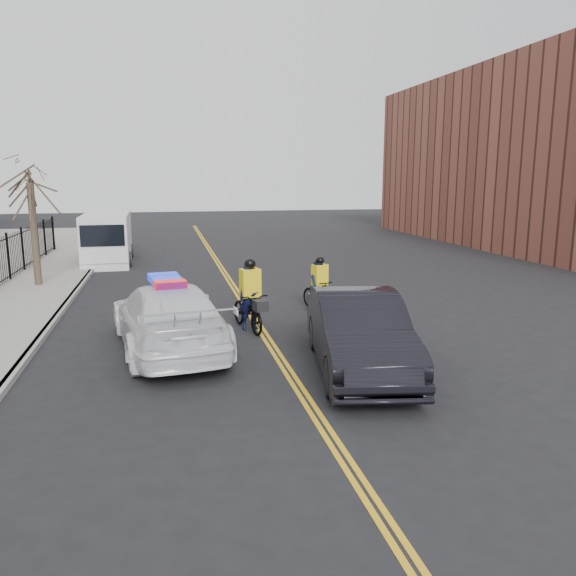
% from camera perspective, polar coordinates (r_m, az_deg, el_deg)
% --- Properties ---
extents(ground, '(120.00, 120.00, 0.00)m').
position_cam_1_polar(ground, '(14.44, -1.43, -6.31)').
color(ground, black).
rests_on(ground, ground).
extents(center_line_left, '(0.10, 60.00, 0.01)m').
position_cam_1_polar(center_line_left, '(22.10, -5.59, -0.16)').
color(center_line_left, gold).
rests_on(center_line_left, ground).
extents(center_line_right, '(0.10, 60.00, 0.01)m').
position_cam_1_polar(center_line_right, '(22.12, -5.17, -0.15)').
color(center_line_right, gold).
rests_on(center_line_right, ground).
extents(sidewalk, '(3.00, 60.00, 0.15)m').
position_cam_1_polar(sidewalk, '(22.48, -24.72, -0.78)').
color(sidewalk, gray).
rests_on(sidewalk, ground).
extents(curb, '(0.20, 60.00, 0.15)m').
position_cam_1_polar(curb, '(22.20, -20.94, -0.63)').
color(curb, gray).
rests_on(curb, ground).
extents(building_across, '(12.00, 30.00, 11.00)m').
position_cam_1_polar(building_across, '(40.00, 26.17, 11.75)').
color(building_across, brown).
rests_on(building_across, ground).
extents(street_tree, '(3.20, 3.20, 4.80)m').
position_cam_1_polar(street_tree, '(24.06, -24.64, 8.28)').
color(street_tree, '#3A2D22').
rests_on(street_tree, sidewalk).
extents(police_cruiser, '(3.27, 6.23, 1.88)m').
position_cam_1_polar(police_cruiser, '(14.55, -12.09, -2.87)').
color(police_cruiser, white).
rests_on(police_cruiser, ground).
extents(dark_sedan, '(2.72, 5.63, 1.78)m').
position_cam_1_polar(dark_sedan, '(12.81, 7.20, -4.53)').
color(dark_sedan, black).
rests_on(dark_sedan, ground).
extents(cargo_van, '(2.45, 6.06, 2.52)m').
position_cam_1_polar(cargo_van, '(30.15, -17.88, 4.74)').
color(cargo_van, silver).
rests_on(cargo_van, ground).
extents(cyclist_near, '(1.20, 2.23, 2.08)m').
position_cam_1_polar(cyclist_near, '(16.18, -3.82, -1.75)').
color(cyclist_near, black).
rests_on(cyclist_near, ground).
extents(cyclist_far, '(1.11, 1.85, 1.81)m').
position_cam_1_polar(cyclist_far, '(18.46, 3.25, -0.15)').
color(cyclist_far, black).
rests_on(cyclist_far, ground).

